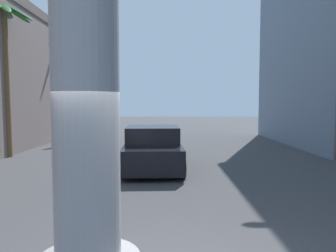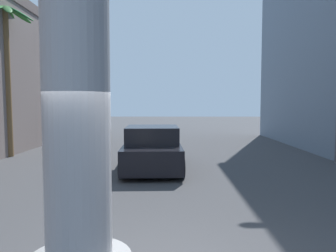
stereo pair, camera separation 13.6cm
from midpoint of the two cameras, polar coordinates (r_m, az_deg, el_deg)
The scene contains 6 objects.
ground_plane at distance 14.34m, azimuth 0.43°, elevation -5.59°, with size 89.35×89.35×0.00m, color #424244.
street_lamp at distance 14.67m, azimuth 26.67°, elevation 12.74°, with size 2.73×0.28×7.85m.
car_lead at distance 12.08m, azimuth -2.42°, elevation -4.02°, with size 2.29×5.01×1.56m.
palm_tree_mid_left at distance 16.23m, azimuth -26.08°, elevation 10.38°, with size 2.41×2.44×6.65m.
palm_tree_far_left at distance 24.27m, azimuth -15.76°, elevation 10.84°, with size 3.00×3.10×8.84m.
pedestrian_far_left at distance 19.19m, azimuth -17.15°, elevation -0.21°, with size 0.46×0.46×1.77m.
Camera 2 is at (0.11, -4.14, 2.38)m, focal length 35.00 mm.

